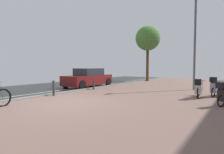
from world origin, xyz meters
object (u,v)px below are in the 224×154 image
scooter_near (198,89)px  lamp_post (195,39)px  bollard_far (94,84)px  parked_car_near (88,78)px  bollard_near (54,88)px  street_tree (148,39)px  scooter_mid (216,87)px

scooter_near → lamp_post: (-0.84, 3.25, 2.93)m
bollard_far → parked_car_near: bearing=142.0°
lamp_post → bollard_near: (-5.65, -6.94, -2.97)m
street_tree → bollard_far: street_tree is taller
scooter_near → street_tree: (-6.58, 8.76, 4.04)m
parked_car_near → street_tree: size_ratio=0.70×
scooter_near → parked_car_near: 8.02m
street_tree → scooter_mid: bearing=-47.3°
street_tree → bollard_near: size_ratio=7.21×
scooter_mid → bollard_near: bearing=-147.3°
parked_car_near → lamp_post: bearing=19.0°
scooter_near → street_tree: size_ratio=0.31×
lamp_post → bollard_far: lamp_post is taller
scooter_near → scooter_mid: bearing=53.1°
scooter_near → bollard_near: scooter_near is taller
parked_car_near → lamp_post: (7.14, 2.46, 2.72)m
scooter_near → bollard_far: bearing=-176.7°
scooter_near → bollard_far: size_ratio=2.39×
bollard_far → scooter_mid: bearing=10.1°
bollard_near → parked_car_near: bearing=108.4°
scooter_mid → bollard_near: size_ratio=2.17×
street_tree → bollard_near: (0.10, -12.46, -4.08)m
parked_car_near → lamp_post: 8.03m
scooter_mid → lamp_post: (-1.52, 2.34, 2.91)m
scooter_mid → lamp_post: bearing=122.9°
scooter_near → scooter_mid: 1.13m
bollard_far → scooter_near: bearing=3.3°
street_tree → bollard_far: size_ratio=7.71×
lamp_post → street_tree: bearing=136.2°
scooter_mid → parked_car_near: (-8.66, -0.11, 0.19)m
scooter_near → lamp_post: lamp_post is taller
scooter_near → bollard_near: (-6.49, -3.70, -0.04)m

